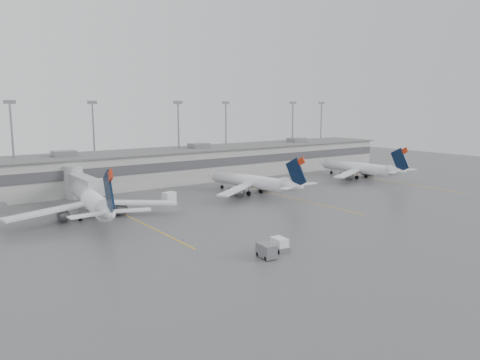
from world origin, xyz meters
TOP-DOWN VIEW (x-y plane):
  - ground at (0.00, 0.00)m, footprint 260.00×260.00m
  - terminal at (-0.01, 57.98)m, footprint 152.00×17.00m
  - light_masts at (0.00, 63.75)m, footprint 142.40×8.00m
  - jet_bridge_right at (-20.50, 45.72)m, footprint 4.00×17.20m
  - stand_markings at (-0.00, 24.00)m, footprint 105.25×40.00m
  - jet_mid_left at (-23.17, 29.76)m, footprint 28.93×32.61m
  - jet_mid_right at (12.96, 31.24)m, footprint 25.59×28.93m
  - jet_far_right at (49.96, 32.56)m, footprint 26.05×29.23m
  - baggage_tug at (-8.55, -3.12)m, footprint 2.14×3.03m
  - baggage_cart at (-11.75, -4.32)m, footprint 1.94×3.02m
  - gse_uld_b at (-5.49, 35.60)m, footprint 3.00×2.43m
  - gse_uld_c at (27.42, 37.48)m, footprint 2.20×1.49m
  - cone_b at (-27.55, 35.79)m, footprint 0.40×0.40m
  - cone_c at (14.92, 39.87)m, footprint 0.48×0.48m
  - cone_d at (55.95, 38.47)m, footprint 0.45×0.45m

SIDE VIEW (x-z plane):
  - ground at x=0.00m, z-range 0.00..0.00m
  - stand_markings at x=0.00m, z-range 0.00..0.01m
  - cone_b at x=-27.55m, z-range 0.00..0.63m
  - cone_d at x=55.95m, z-range 0.00..0.71m
  - cone_c at x=14.92m, z-range 0.00..0.76m
  - baggage_tug at x=-8.55m, z-range -0.20..1.63m
  - gse_uld_c at x=27.42m, z-range 0.00..1.53m
  - gse_uld_b at x=-5.49m, z-range 0.00..1.84m
  - baggage_cart at x=-11.75m, z-range 0.04..1.87m
  - jet_mid_right at x=12.96m, z-range -1.78..7.64m
  - jet_far_right at x=49.96m, z-range -1.79..7.66m
  - jet_mid_left at x=-23.17m, z-range -2.00..8.57m
  - jet_bridge_right at x=-20.50m, z-range 0.37..7.37m
  - terminal at x=-0.01m, z-range -0.55..8.90m
  - light_masts at x=0.00m, z-range 1.73..22.33m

